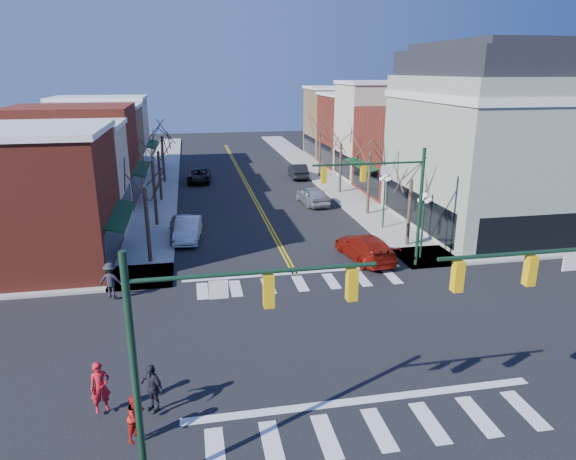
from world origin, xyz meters
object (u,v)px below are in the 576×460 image
victorian_corner (498,138)px  car_right_mid (313,195)px  car_right_far (298,171)px  lamppost_corner (423,214)px  lamppost_midblock (385,191)px  pedestrian_dark_b (111,280)px  pedestrian_red_a (100,387)px  car_right_near (365,247)px  pedestrian_red_b (137,417)px  car_left_far (199,176)px  pedestrian_dark_a (152,388)px  car_left_mid (188,229)px  car_left_near (183,228)px

victorian_corner → car_right_mid: (-11.70, 8.77, -5.84)m
car_right_mid → car_right_far: car_right_mid is taller
victorian_corner → lamppost_corner: (-8.30, -6.00, -3.70)m
lamppost_midblock → pedestrian_dark_b: bearing=-153.7°
car_right_mid → pedestrian_dark_b: 22.75m
lamppost_midblock → pedestrian_red_a: lamppost_midblock is taller
lamppost_midblock → car_right_near: lamppost_midblock is taller
victorian_corner → pedestrian_red_b: size_ratio=9.08×
car_left_far → pedestrian_dark_a: pedestrian_dark_a is taller
car_right_near → car_right_far: same height
car_left_mid → pedestrian_red_a: 19.09m
lamppost_midblock → car_right_far: lamppost_midblock is taller
car_right_far → pedestrian_red_b: size_ratio=3.04×
lamppost_corner → pedestrian_red_b: (-15.97, -13.80, -2.03)m
pedestrian_red_b → car_right_mid: bearing=4.4°
lamppost_corner → lamppost_midblock: 6.50m
car_left_far → lamppost_midblock: bearing=-53.0°
victorian_corner → lamppost_midblock: (-8.30, 0.50, -3.70)m
car_left_near → pedestrian_dark_b: 10.21m
pedestrian_red_b → pedestrian_dark_b: size_ratio=0.83×
pedestrian_dark_a → pedestrian_dark_b: (-2.63, 9.92, 0.06)m
car_left_far → car_right_far: bearing=4.2°
car_left_far → pedestrian_dark_a: 38.79m
car_left_near → car_right_near: (11.20, -6.31, -0.03)m
car_left_near → car_left_mid: 0.45m
lamppost_corner → car_left_mid: (-14.29, 6.72, -2.20)m
lamppost_midblock → pedestrian_dark_a: 24.58m
car_left_far → car_right_far: size_ratio=1.06×
car_left_mid → car_right_near: (10.89, -6.00, 0.02)m
lamppost_corner → car_left_mid: lamppost_corner is taller
car_right_mid → pedestrian_dark_b: size_ratio=2.55×
pedestrian_red_a → pedestrian_dark_b: pedestrian_dark_b is taller
car_left_mid → car_right_far: (12.04, 19.64, 0.02)m
victorian_corner → pedestrian_red_a: (-25.60, -18.13, -5.58)m
car_right_near → victorian_corner: bearing=-163.4°
pedestrian_red_b → car_left_near: bearing=24.4°
pedestrian_red_b → pedestrian_dark_a: 1.43m
pedestrian_dark_a → car_left_mid: bearing=129.8°
car_right_far → pedestrian_dark_a: size_ratio=2.69×
pedestrian_red_b → pedestrian_dark_a: pedestrian_dark_a is taller
lamppost_corner → car_right_mid: 15.30m
car_left_far → pedestrian_dark_b: 29.25m
car_left_far → car_left_near: bearing=-91.1°
car_right_far → pedestrian_dark_a: pedestrian_dark_a is taller
victorian_corner → lamppost_midblock: 9.10m
lamppost_midblock → car_right_near: (-3.40, -5.78, -2.17)m
pedestrian_red_a → pedestrian_dark_b: bearing=73.6°
car_left_near → pedestrian_red_a: (-2.70, -19.17, 0.26)m
lamppost_corner → pedestrian_dark_b: bearing=-172.1°
lamppost_midblock → car_right_near: size_ratio=0.80×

